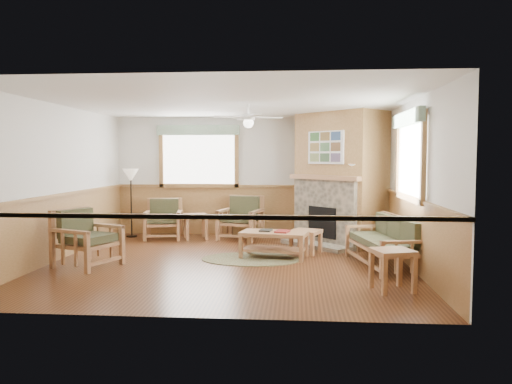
# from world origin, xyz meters

# --- Properties ---
(floor) EXTENTS (6.00, 6.00, 0.01)m
(floor) POSITION_xyz_m (0.00, 0.00, -0.01)
(floor) COLOR #4E2A15
(floor) RESTS_ON ground
(ceiling) EXTENTS (6.00, 6.00, 0.01)m
(ceiling) POSITION_xyz_m (0.00, 0.00, 2.70)
(ceiling) COLOR white
(ceiling) RESTS_ON floor
(wall_back) EXTENTS (6.00, 0.02, 2.70)m
(wall_back) POSITION_xyz_m (0.00, 3.00, 1.35)
(wall_back) COLOR silver
(wall_back) RESTS_ON floor
(wall_front) EXTENTS (6.00, 0.02, 2.70)m
(wall_front) POSITION_xyz_m (0.00, -3.00, 1.35)
(wall_front) COLOR silver
(wall_front) RESTS_ON floor
(wall_left) EXTENTS (0.02, 6.00, 2.70)m
(wall_left) POSITION_xyz_m (-3.00, 0.00, 1.35)
(wall_left) COLOR silver
(wall_left) RESTS_ON floor
(wall_right) EXTENTS (0.02, 6.00, 2.70)m
(wall_right) POSITION_xyz_m (3.00, 0.00, 1.35)
(wall_right) COLOR silver
(wall_right) RESTS_ON floor
(wainscot) EXTENTS (6.00, 6.00, 1.10)m
(wainscot) POSITION_xyz_m (0.00, 0.00, 0.55)
(wainscot) COLOR #9C7140
(wainscot) RESTS_ON floor
(fireplace) EXTENTS (3.11, 3.11, 2.70)m
(fireplace) POSITION_xyz_m (2.05, 2.05, 1.35)
(fireplace) COLOR #9C7140
(fireplace) RESTS_ON floor
(window_back) EXTENTS (1.90, 0.16, 1.50)m
(window_back) POSITION_xyz_m (-1.10, 2.96, 2.53)
(window_back) COLOR white
(window_back) RESTS_ON wall_back
(window_right) EXTENTS (0.16, 1.90, 1.50)m
(window_right) POSITION_xyz_m (2.96, -0.20, 2.53)
(window_right) COLOR white
(window_right) RESTS_ON wall_right
(ceiling_fan) EXTENTS (1.59, 1.59, 0.36)m
(ceiling_fan) POSITION_xyz_m (0.30, 0.30, 2.66)
(ceiling_fan) COLOR white
(ceiling_fan) RESTS_ON ceiling
(sofa) EXTENTS (1.87, 1.06, 0.81)m
(sofa) POSITION_xyz_m (2.55, -0.14, 0.41)
(sofa) COLOR #A3734C
(sofa) RESTS_ON floor
(armchair_back_left) EXTENTS (0.88, 0.88, 0.87)m
(armchair_back_left) POSITION_xyz_m (-1.77, 2.29, 0.43)
(armchair_back_left) COLOR #A3734C
(armchair_back_left) RESTS_ON floor
(armchair_back_right) EXTENTS (1.01, 1.01, 0.93)m
(armchair_back_right) POSITION_xyz_m (-0.07, 2.35, 0.47)
(armchair_back_right) COLOR #A3734C
(armchair_back_right) RESTS_ON floor
(armchair_left) EXTENTS (1.10, 1.10, 0.94)m
(armchair_left) POSITION_xyz_m (-2.26, -0.54, 0.47)
(armchair_left) COLOR #A3734C
(armchair_left) RESTS_ON floor
(coffee_table) EXTENTS (1.26, 0.80, 0.47)m
(coffee_table) POSITION_xyz_m (0.74, 0.40, 0.23)
(coffee_table) COLOR #A3734C
(coffee_table) RESTS_ON floor
(end_table_chairs) EXTENTS (0.62, 0.61, 0.55)m
(end_table_chairs) POSITION_xyz_m (-1.05, 2.29, 0.27)
(end_table_chairs) COLOR #A3734C
(end_table_chairs) RESTS_ON floor
(end_table_sofa) EXTENTS (0.61, 0.60, 0.56)m
(end_table_sofa) POSITION_xyz_m (2.42, -1.68, 0.28)
(end_table_sofa) COLOR #A3734C
(end_table_sofa) RESTS_ON floor
(footstool) EXTENTS (0.66, 0.66, 0.44)m
(footstool) POSITION_xyz_m (1.32, 0.86, 0.22)
(footstool) COLOR #A3734C
(footstool) RESTS_ON floor
(braided_rug) EXTENTS (2.04, 2.04, 0.01)m
(braided_rug) POSITION_xyz_m (0.36, 0.22, 0.01)
(braided_rug) COLOR brown
(braided_rug) RESTS_ON floor
(floor_lamp_left) EXTENTS (0.38, 0.38, 1.54)m
(floor_lamp_left) POSITION_xyz_m (-2.55, 2.49, 0.77)
(floor_lamp_left) COLOR black
(floor_lamp_left) RESTS_ON floor
(floor_lamp_right) EXTENTS (0.49, 0.49, 1.66)m
(floor_lamp_right) POSITION_xyz_m (2.31, 1.39, 0.83)
(floor_lamp_right) COLOR black
(floor_lamp_right) RESTS_ON floor
(book_red) EXTENTS (0.29, 0.35, 0.03)m
(book_red) POSITION_xyz_m (0.89, 0.35, 0.50)
(book_red) COLOR maroon
(book_red) RESTS_ON coffee_table
(book_dark) EXTENTS (0.24, 0.30, 0.03)m
(book_dark) POSITION_xyz_m (0.59, 0.47, 0.49)
(book_dark) COLOR black
(book_dark) RESTS_ON coffee_table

